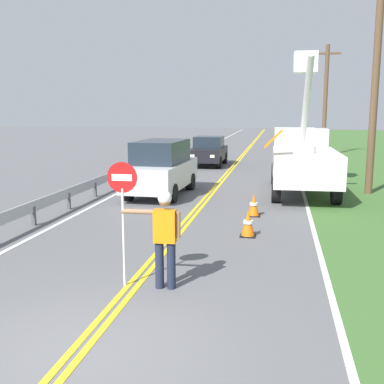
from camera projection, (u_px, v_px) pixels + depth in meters
ground_plane at (75, 355)px, 6.37m from camera, size 160.00×160.00×0.00m
centerline_yellow_left at (229, 170)px, 25.76m from camera, size 0.11×110.00×0.01m
centerline_yellow_right at (232, 170)px, 25.73m from camera, size 0.11×110.00×0.01m
edge_line_right at (298, 172)px, 25.09m from camera, size 0.12×110.00×0.01m
edge_line_left at (166, 169)px, 26.39m from camera, size 0.12×110.00×0.01m
flagger_worker at (164, 233)px, 8.58m from camera, size 1.09×0.25×1.83m
stop_sign_paddle at (123, 196)px, 8.58m from camera, size 0.56×0.04×2.33m
utility_bucket_truck at (302, 156)px, 18.91m from camera, size 2.67×6.85×5.50m
oncoming_suv_nearest at (161, 168)px, 18.17m from camera, size 2.06×4.67×2.10m
oncoming_sedan_second at (208, 151)px, 27.89m from camera, size 1.94×4.12×1.70m
utility_pole_near at (376, 77)px, 17.89m from camera, size 1.80×0.28×8.58m
utility_pole_mid at (325, 99)px, 32.98m from camera, size 1.80×0.28×7.66m
traffic_cone_lead at (248, 224)px, 12.28m from camera, size 0.40×0.40×0.70m
traffic_cone_mid at (254, 205)px, 14.64m from camera, size 0.40×0.40×0.70m
guardrail_left_shoulder at (124, 172)px, 21.16m from camera, size 0.10×32.00×0.71m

